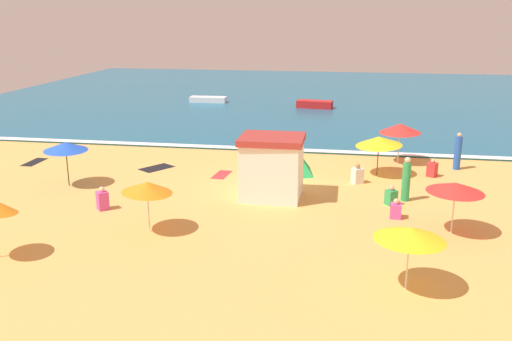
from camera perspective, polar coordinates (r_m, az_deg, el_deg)
The scene contains 24 objects.
ground_plane at distance 26.14m, azimuth 1.90°, elevation -1.31°, with size 60.00×60.00×0.00m, color #E0A856.
ocean_water at distance 53.41m, azimuth 5.96°, elevation 7.58°, with size 60.00×44.00×0.10m, color #196084.
wave_breaker_foam at distance 32.14m, azimuth 3.41°, elevation 2.16°, with size 57.00×0.70×0.01m, color white.
lifeguard_cabana at distance 23.79m, azimuth 1.63°, elevation 0.39°, with size 2.69×2.33×2.71m.
beach_umbrella_0 at distance 16.39m, azimuth 15.48°, elevation -6.26°, with size 2.80×2.79×1.93m.
beach_umbrella_2 at distance 21.00m, azimuth 19.77°, elevation -1.65°, with size 2.60×2.59×1.95m.
beach_umbrella_4 at distance 26.75m, azimuth -18.93°, elevation 2.35°, with size 2.80×2.80×2.09m.
beach_umbrella_5 at distance 27.64m, azimuth 12.48°, elevation 2.96°, with size 3.16×3.16×2.03m.
beach_umbrella_7 at distance 20.33m, azimuth -11.08°, elevation -1.70°, with size 2.16×2.14×1.97m.
beach_umbrella_8 at distance 30.14m, azimuth 14.54°, elevation 4.22°, with size 3.05×3.05×2.18m.
beach_tent at distance 27.58m, azimuth 3.75°, elevation 1.16°, with size 2.69×2.86×1.46m.
beachgoer_1 at distance 22.38m, azimuth 14.13°, elevation -3.93°, with size 0.46×0.46×0.80m.
beachgoer_4 at distance 23.44m, azimuth -15.45°, elevation -2.90°, with size 0.59×0.59×0.97m.
beachgoer_5 at distance 24.34m, azimuth 15.13°, elevation -0.96°, with size 0.42×0.42×1.91m.
beachgoer_6 at distance 26.48m, azimuth 10.35°, elevation -0.46°, with size 0.61×0.61×0.93m.
beachgoer_8 at distance 28.43m, azimuth 17.60°, elevation 0.14°, with size 0.57×0.57×0.88m.
beachgoer_9 at distance 30.02m, azimuth 19.97°, elevation 1.77°, with size 0.48×0.48×1.91m.
beachgoer_10 at distance 23.82m, azimuth 13.67°, elevation -2.60°, with size 0.56×0.56×0.85m.
beach_towel_0 at distance 27.53m, azimuth -3.54°, elevation -0.43°, with size 0.80×1.59×0.01m.
beach_towel_1 at distance 27.36m, azimuth -0.92°, elevation -0.50°, with size 0.92×1.28×0.01m.
beach_towel_3 at distance 29.11m, azimuth -10.14°, elevation 0.26°, with size 1.77×1.95×0.01m.
beach_towel_4 at distance 32.06m, azimuth -21.76°, elevation 0.81°, with size 0.68×1.72×0.01m.
small_boat_0 at distance 49.39m, azimuth -4.92°, elevation 7.27°, with size 3.18×1.19×0.47m.
small_boat_1 at distance 46.46m, azimuth 6.03°, elevation 6.77°, with size 3.02×1.49×0.60m.
Camera 1 is at (3.27, -24.75, 7.77)m, focal length 39.05 mm.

